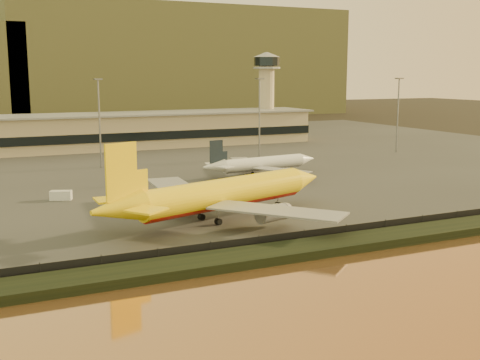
% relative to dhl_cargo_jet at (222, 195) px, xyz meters
% --- Properties ---
extents(ground, '(900.00, 900.00, 0.00)m').
position_rel_dhl_cargo_jet_xyz_m(ground, '(3.43, -7.41, -4.96)').
color(ground, black).
rests_on(ground, ground).
extents(embankment, '(320.00, 7.00, 1.40)m').
position_rel_dhl_cargo_jet_xyz_m(embankment, '(3.43, -24.41, -4.26)').
color(embankment, black).
rests_on(embankment, ground).
extents(tarmac, '(320.00, 220.00, 0.20)m').
position_rel_dhl_cargo_jet_xyz_m(tarmac, '(3.43, 87.59, -4.86)').
color(tarmac, '#2D2D2D').
rests_on(tarmac, ground).
extents(perimeter_fence, '(300.00, 0.05, 2.20)m').
position_rel_dhl_cargo_jet_xyz_m(perimeter_fence, '(3.43, -20.41, -3.66)').
color(perimeter_fence, black).
rests_on(perimeter_fence, tarmac).
extents(terminal_building, '(202.00, 25.00, 12.60)m').
position_rel_dhl_cargo_jet_xyz_m(terminal_building, '(-11.10, 118.15, 1.29)').
color(terminal_building, tan).
rests_on(terminal_building, tarmac).
extents(control_tower, '(11.20, 11.20, 35.50)m').
position_rel_dhl_cargo_jet_xyz_m(control_tower, '(73.43, 123.59, 16.71)').
color(control_tower, tan).
rests_on(control_tower, tarmac).
extents(apron_light_masts, '(152.20, 12.20, 25.40)m').
position_rel_dhl_cargo_jet_xyz_m(apron_light_masts, '(18.43, 67.59, 10.75)').
color(apron_light_masts, slate).
rests_on(apron_light_masts, tarmac).
extents(dhl_cargo_jet, '(52.21, 49.81, 15.93)m').
position_rel_dhl_cargo_jet_xyz_m(dhl_cargo_jet, '(0.00, 0.00, 0.00)').
color(dhl_cargo_jet, yellow).
rests_on(dhl_cargo_jet, tarmac).
extents(white_narrowbody_jet, '(35.31, 34.22, 10.14)m').
position_rel_dhl_cargo_jet_xyz_m(white_narrowbody_jet, '(29.55, 41.70, -1.73)').
color(white_narrowbody_jet, silver).
rests_on(white_narrowbody_jet, tarmac).
extents(gse_vehicle_yellow, '(4.02, 2.85, 1.65)m').
position_rel_dhl_cargo_jet_xyz_m(gse_vehicle_yellow, '(10.34, 15.31, -3.93)').
color(gse_vehicle_yellow, yellow).
rests_on(gse_vehicle_yellow, tarmac).
extents(gse_vehicle_white, '(4.88, 3.47, 2.00)m').
position_rel_dhl_cargo_jet_xyz_m(gse_vehicle_white, '(-24.17, 30.97, -3.75)').
color(gse_vehicle_white, silver).
rests_on(gse_vehicle_white, tarmac).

